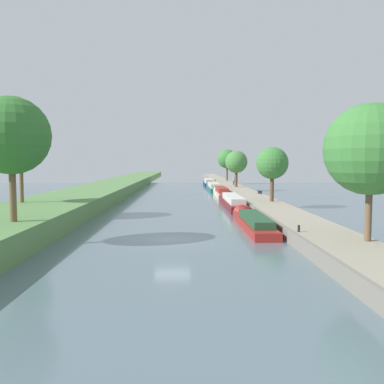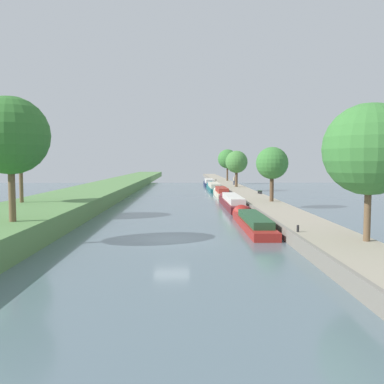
{
  "view_description": "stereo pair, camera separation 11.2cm",
  "coord_description": "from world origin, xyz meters",
  "px_view_note": "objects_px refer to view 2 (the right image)",
  "views": [
    {
      "loc": [
        0.86,
        -28.88,
        5.49
      ],
      "look_at": [
        1.97,
        32.57,
        1.0
      ],
      "focal_mm": 38.74,
      "sensor_mm": 36.0,
      "label": 1
    },
    {
      "loc": [
        0.97,
        -28.88,
        5.49
      ],
      "look_at": [
        1.97,
        32.57,
        1.0
      ],
      "focal_mm": 38.74,
      "sensor_mm": 36.0,
      "label": 2
    }
  ],
  "objects_px": {
    "narrowboat_cream": "(221,192)",
    "park_bench": "(260,191)",
    "narrowboat_maroon": "(232,202)",
    "person_walking": "(234,180)",
    "mooring_bollard_far": "(216,180)",
    "mooring_bollard_near": "(298,229)",
    "narrowboat_navy": "(209,183)",
    "narrowboat_teal": "(214,187)",
    "narrowboat_red": "(252,221)"
  },
  "relations": [
    {
      "from": "narrowboat_cream",
      "to": "narrowboat_navy",
      "type": "xyz_separation_m",
      "value": [
        -0.33,
        28.55,
        0.03
      ]
    },
    {
      "from": "narrowboat_cream",
      "to": "park_bench",
      "type": "xyz_separation_m",
      "value": [
        5.06,
        -6.41,
        0.62
      ]
    },
    {
      "from": "narrowboat_red",
      "to": "park_bench",
      "type": "relative_size",
      "value": 8.91
    },
    {
      "from": "narrowboat_cream",
      "to": "person_walking",
      "type": "xyz_separation_m",
      "value": [
        4.09,
        17.25,
        1.14
      ]
    },
    {
      "from": "narrowboat_cream",
      "to": "mooring_bollard_near",
      "type": "distance_m",
      "value": 39.19
    },
    {
      "from": "narrowboat_teal",
      "to": "park_bench",
      "type": "relative_size",
      "value": 11.05
    },
    {
      "from": "person_walking",
      "to": "mooring_bollard_far",
      "type": "bearing_deg",
      "value": 98.33
    },
    {
      "from": "mooring_bollard_near",
      "to": "park_bench",
      "type": "relative_size",
      "value": 0.3
    },
    {
      "from": "narrowboat_red",
      "to": "narrowboat_navy",
      "type": "xyz_separation_m",
      "value": [
        -0.19,
        60.04,
        0.15
      ]
    },
    {
      "from": "narrowboat_navy",
      "to": "mooring_bollard_far",
      "type": "distance_m",
      "value": 5.64
    },
    {
      "from": "person_walking",
      "to": "narrowboat_navy",
      "type": "bearing_deg",
      "value": 111.37
    },
    {
      "from": "narrowboat_teal",
      "to": "mooring_bollard_near",
      "type": "bearing_deg",
      "value": -87.99
    },
    {
      "from": "narrowboat_red",
      "to": "narrowboat_cream",
      "type": "height_order",
      "value": "narrowboat_cream"
    },
    {
      "from": "mooring_bollard_near",
      "to": "mooring_bollard_far",
      "type": "distance_m",
      "value": 72.96
    },
    {
      "from": "narrowboat_navy",
      "to": "park_bench",
      "type": "distance_m",
      "value": 35.38
    },
    {
      "from": "mooring_bollard_far",
      "to": "park_bench",
      "type": "bearing_deg",
      "value": -85.18
    },
    {
      "from": "park_bench",
      "to": "mooring_bollard_far",
      "type": "bearing_deg",
      "value": 94.82
    },
    {
      "from": "narrowboat_teal",
      "to": "narrowboat_cream",
      "type": "bearing_deg",
      "value": -89.16
    },
    {
      "from": "narrowboat_red",
      "to": "narrowboat_cream",
      "type": "bearing_deg",
      "value": 89.75
    },
    {
      "from": "narrowboat_red",
      "to": "park_bench",
      "type": "bearing_deg",
      "value": 78.29
    },
    {
      "from": "narrowboat_maroon",
      "to": "narrowboat_cream",
      "type": "relative_size",
      "value": 1.35
    },
    {
      "from": "narrowboat_red",
      "to": "narrowboat_teal",
      "type": "height_order",
      "value": "narrowboat_teal"
    },
    {
      "from": "narrowboat_teal",
      "to": "person_walking",
      "type": "distance_m",
      "value": 5.3
    },
    {
      "from": "narrowboat_teal",
      "to": "park_bench",
      "type": "xyz_separation_m",
      "value": [
        5.27,
        -20.79,
        0.63
      ]
    },
    {
      "from": "narrowboat_red",
      "to": "narrowboat_maroon",
      "type": "xyz_separation_m",
      "value": [
        0.09,
        15.88,
        0.13
      ]
    },
    {
      "from": "narrowboat_cream",
      "to": "park_bench",
      "type": "distance_m",
      "value": 8.19
    },
    {
      "from": "narrowboat_cream",
      "to": "mooring_bollard_far",
      "type": "relative_size",
      "value": 26.3
    },
    {
      "from": "mooring_bollard_near",
      "to": "mooring_bollard_far",
      "type": "bearing_deg",
      "value": 90.0
    },
    {
      "from": "narrowboat_red",
      "to": "park_bench",
      "type": "distance_m",
      "value": 25.61
    },
    {
      "from": "narrowboat_maroon",
      "to": "narrowboat_navy",
      "type": "distance_m",
      "value": 44.16
    },
    {
      "from": "narrowboat_navy",
      "to": "person_walking",
      "type": "height_order",
      "value": "person_walking"
    },
    {
      "from": "narrowboat_red",
      "to": "narrowboat_maroon",
      "type": "height_order",
      "value": "narrowboat_maroon"
    },
    {
      "from": "narrowboat_teal",
      "to": "narrowboat_navy",
      "type": "height_order",
      "value": "narrowboat_navy"
    },
    {
      "from": "narrowboat_teal",
      "to": "person_walking",
      "type": "bearing_deg",
      "value": 33.68
    },
    {
      "from": "narrowboat_red",
      "to": "narrowboat_maroon",
      "type": "distance_m",
      "value": 15.88
    },
    {
      "from": "narrowboat_cream",
      "to": "mooring_bollard_far",
      "type": "xyz_separation_m",
      "value": [
        1.67,
        33.81,
        0.5
      ]
    },
    {
      "from": "narrowboat_maroon",
      "to": "person_walking",
      "type": "height_order",
      "value": "person_walking"
    },
    {
      "from": "narrowboat_cream",
      "to": "mooring_bollard_far",
      "type": "height_order",
      "value": "narrowboat_cream"
    },
    {
      "from": "narrowboat_teal",
      "to": "park_bench",
      "type": "distance_m",
      "value": 21.46
    },
    {
      "from": "narrowboat_maroon",
      "to": "park_bench",
      "type": "relative_size",
      "value": 10.62
    },
    {
      "from": "narrowboat_cream",
      "to": "narrowboat_navy",
      "type": "height_order",
      "value": "narrowboat_navy"
    },
    {
      "from": "park_bench",
      "to": "narrowboat_navy",
      "type": "bearing_deg",
      "value": 98.76
    },
    {
      "from": "narrowboat_maroon",
      "to": "narrowboat_cream",
      "type": "bearing_deg",
      "value": 89.82
    },
    {
      "from": "narrowboat_maroon",
      "to": "mooring_bollard_far",
      "type": "xyz_separation_m",
      "value": [
        1.72,
        49.41,
        0.49
      ]
    },
    {
      "from": "narrowboat_cream",
      "to": "mooring_bollard_near",
      "type": "xyz_separation_m",
      "value": [
        1.67,
        -39.15,
        0.5
      ]
    },
    {
      "from": "narrowboat_red",
      "to": "mooring_bollard_far",
      "type": "distance_m",
      "value": 65.32
    },
    {
      "from": "narrowboat_teal",
      "to": "mooring_bollard_far",
      "type": "distance_m",
      "value": 19.52
    },
    {
      "from": "narrowboat_maroon",
      "to": "narrowboat_teal",
      "type": "bearing_deg",
      "value": 90.31
    },
    {
      "from": "narrowboat_red",
      "to": "person_walking",
      "type": "relative_size",
      "value": 8.05
    },
    {
      "from": "person_walking",
      "to": "mooring_bollard_near",
      "type": "height_order",
      "value": "person_walking"
    }
  ]
}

